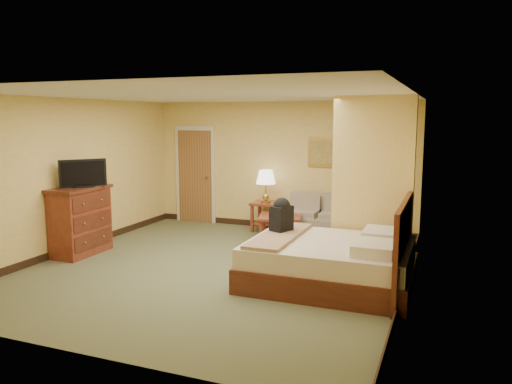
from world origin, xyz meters
The scene contains 17 objects.
floor centered at (0.00, 0.00, 0.00)m, with size 6.00×6.00×0.00m, color #555939.
ceiling centered at (0.00, 0.00, 2.60)m, with size 6.00×6.00×0.00m, color white.
back_wall centered at (0.00, 3.00, 1.30)m, with size 5.50×0.02×2.60m, color #E1BD60.
left_wall centered at (-2.75, 0.00, 1.30)m, with size 0.02×6.00×2.60m, color #E1BD60.
right_wall centered at (2.75, 0.00, 1.30)m, with size 0.02×6.00×2.60m, color #E1BD60.
partition centered at (2.15, 0.93, 1.30)m, with size 1.20×0.15×2.60m, color #E1BD60.
door centered at (-1.95, 2.96, 1.03)m, with size 0.94×0.16×2.10m.
baseboard centered at (0.00, 2.99, 0.06)m, with size 5.50×0.02×0.12m, color black.
loveseat centered at (0.96, 2.57, 0.26)m, with size 1.61×0.75×0.81m.
side_table centered at (-0.19, 2.65, 0.39)m, with size 0.53×0.53×0.59m.
table_lamp centered at (-0.19, 2.65, 1.08)m, with size 0.39×0.39×0.65m.
coffee_table centered at (0.36, 1.93, 0.35)m, with size 0.94×0.94×0.49m.
wall_picture centered at (0.96, 2.97, 1.60)m, with size 0.76×0.04×0.59m.
dresser centered at (-2.48, -0.10, 0.58)m, with size 0.56×1.07×1.14m.
tv centered at (-2.38, -0.10, 1.36)m, with size 0.50×0.64×0.46m.
bed centered at (1.81, -0.10, 0.33)m, with size 2.21×1.88×1.22m.
backpack centered at (0.99, 0.12, 0.88)m, with size 0.30×0.36×0.53m.
Camera 1 is at (3.23, -6.62, 2.28)m, focal length 35.00 mm.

